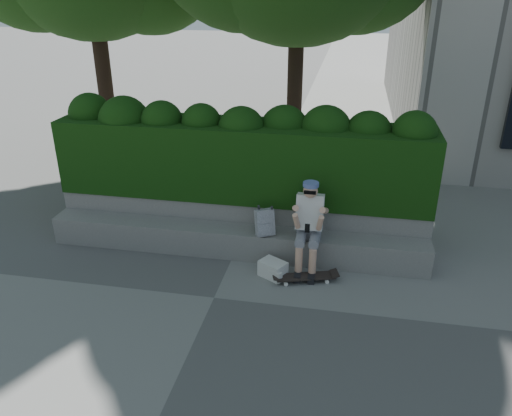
% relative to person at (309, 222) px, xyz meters
% --- Properties ---
extents(ground, '(80.00, 80.00, 0.00)m').
position_rel_person_xyz_m(ground, '(-1.18, -1.07, -0.75)').
color(ground, slate).
rests_on(ground, ground).
extents(bench_ledge, '(6.00, 0.45, 0.45)m').
position_rel_person_xyz_m(bench_ledge, '(-1.18, 0.18, -0.53)').
color(bench_ledge, gray).
rests_on(bench_ledge, ground).
extents(planter_wall, '(6.00, 0.50, 0.75)m').
position_rel_person_xyz_m(planter_wall, '(-1.18, 0.66, -0.38)').
color(planter_wall, gray).
rests_on(planter_wall, ground).
extents(hedge, '(6.00, 1.00, 1.20)m').
position_rel_person_xyz_m(hedge, '(-1.18, 0.88, 0.60)').
color(hedge, black).
rests_on(hedge, planter_wall).
extents(person, '(0.40, 0.76, 1.38)m').
position_rel_person_xyz_m(person, '(0.00, 0.00, 0.00)').
color(person, slate).
rests_on(person, ground).
extents(skateboard, '(0.88, 0.45, 0.09)m').
position_rel_person_xyz_m(skateboard, '(0.02, -0.41, -0.68)').
color(skateboard, black).
rests_on(skateboard, ground).
extents(backpack_plaid, '(0.31, 0.26, 0.40)m').
position_rel_person_xyz_m(backpack_plaid, '(-0.67, 0.08, -0.10)').
color(backpack_plaid, '#B5B4B9').
rests_on(backpack_plaid, bench_ledge).
extents(backpack_ground, '(0.46, 0.42, 0.24)m').
position_rel_person_xyz_m(backpack_ground, '(-0.47, -0.37, -0.63)').
color(backpack_ground, silver).
rests_on(backpack_ground, ground).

